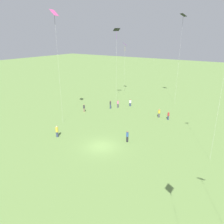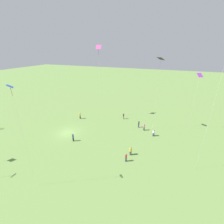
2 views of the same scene
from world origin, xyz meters
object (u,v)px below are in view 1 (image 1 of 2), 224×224
Objects in this scene: person_4 at (110,105)px; kite_2 at (125,46)px; kite_0 at (54,17)px; person_8 at (159,113)px; kite_6 at (117,32)px; person_3 at (127,136)px; person_6 at (84,108)px; person_7 at (57,131)px; kite_1 at (183,19)px; person_5 at (118,104)px; person_1 at (168,116)px; person_2 at (130,103)px.

kite_2 reaches higher than person_4.
kite_0 is 1.41× the size of kite_2.
kite_6 reaches higher than person_8.
kite_0 reaches higher than kite_6.
person_6 is (-6.53, -13.86, -0.05)m from person_3.
kite_2 is (-11.08, -3.23, 11.42)m from person_4.
person_4 is at bearing -155.90° from kite_2.
kite_1 reaches higher than person_7.
kite_6 is at bearing 151.41° from person_4.
kite_1 is at bearing 1.64° from kite_0.
person_8 is (-16.68, 9.66, -0.09)m from person_7.
person_3 is 12.15m from person_8.
kite_6 is (-14.58, -11.30, 14.47)m from person_3.
person_8 is 0.10× the size of kite_6.
person_4 reaches higher than person_8.
person_4 is at bearing 120.80° from person_5.
kite_2 is 0.81× the size of kite_6.
person_1 is 22.19m from kite_2.
person_5 is 17.35m from person_7.
person_4 is 20.17m from kite_0.
kite_1 is 14.46m from kite_2.
kite_2 is at bearing -175.96° from person_1.
kite_2 is at bearing 156.79° from person_4.
person_8 is (3.07, 7.96, 0.07)m from person_2.
person_2 is 20.18m from kite_1.
kite_6 is (-14.56, 1.92, -2.04)m from kite_0.
person_1 is 1.04× the size of person_2.
person_5 is (2.41, -1.68, 0.09)m from person_2.
kite_1 reaches higher than person_2.
kite_6 is at bearing -153.76° from person_1.
person_7 is at bearing 91.22° from person_8.
person_3 is 23.45m from kite_6.
person_8 is 0.13× the size of kite_2.
person_7 is 24.01m from kite_6.
kite_6 is at bearing 16.01° from person_5.
person_5 is 14.70m from kite_6.
person_1 is 0.09× the size of kite_0.
kite_1 is (-16.20, 13.28, 17.09)m from person_6.
person_4 is at bearing 80.54° from person_3.
person_5 is 0.09× the size of kite_0.
person_6 is at bearing 53.47° from person_8.
person_2 is 0.89× the size of person_3.
person_2 is at bearing -57.60° from person_6.
person_1 is at bearing 163.04° from kite_6.
person_4 is 0.09× the size of kite_1.
person_1 is 19.79m from kite_6.
kite_2 is at bearing 32.49° from kite_0.
person_6 is at bearing 138.29° from kite_1.
person_7 is at bearing 176.61° from person_6.
kite_2 is (-9.62, -4.19, 11.48)m from person_5.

